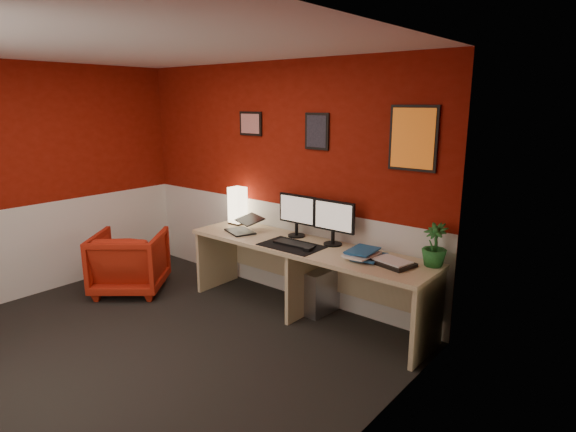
% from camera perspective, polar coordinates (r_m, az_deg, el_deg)
% --- Properties ---
extents(ground, '(4.00, 3.50, 0.01)m').
position_cam_1_polar(ground, '(4.47, -16.49, -14.91)').
color(ground, black).
rests_on(ground, ground).
extents(ceiling, '(4.00, 3.50, 0.01)m').
position_cam_1_polar(ceiling, '(3.98, -19.02, 18.79)').
color(ceiling, white).
rests_on(ceiling, ground).
extents(wall_back, '(4.00, 0.01, 2.50)m').
position_cam_1_polar(wall_back, '(5.18, -1.33, 4.23)').
color(wall_back, maroon).
rests_on(wall_back, ground).
extents(wall_left, '(0.01, 3.50, 2.50)m').
position_cam_1_polar(wall_left, '(5.80, -28.66, 3.56)').
color(wall_left, maroon).
rests_on(wall_left, ground).
extents(wall_right, '(0.01, 3.50, 2.50)m').
position_cam_1_polar(wall_right, '(2.65, 7.02, -5.00)').
color(wall_right, maroon).
rests_on(wall_right, ground).
extents(wainscot_back, '(4.00, 0.01, 1.00)m').
position_cam_1_polar(wainscot_back, '(5.35, -1.32, -3.73)').
color(wainscot_back, silver).
rests_on(wainscot_back, ground).
extents(wainscot_left, '(0.01, 3.50, 1.00)m').
position_cam_1_polar(wainscot_left, '(5.95, -27.83, -3.56)').
color(wainscot_left, silver).
rests_on(wainscot_left, ground).
extents(wainscot_right, '(0.01, 3.50, 1.00)m').
position_cam_1_polar(wainscot_right, '(2.98, 6.50, -18.81)').
color(wainscot_right, silver).
rests_on(wainscot_right, ground).
extents(desk, '(2.60, 0.65, 0.73)m').
position_cam_1_polar(desk, '(4.76, 2.08, -7.71)').
color(desk, tan).
rests_on(desk, ground).
extents(shoji_lamp, '(0.16, 0.16, 0.40)m').
position_cam_1_polar(shoji_lamp, '(5.43, -6.03, 1.14)').
color(shoji_lamp, '#FFE5B2').
rests_on(shoji_lamp, desk).
extents(laptop, '(0.39, 0.33, 0.22)m').
position_cam_1_polar(laptop, '(5.08, -5.77, -0.76)').
color(laptop, black).
rests_on(laptop, desk).
extents(monitor_left, '(0.45, 0.06, 0.58)m').
position_cam_1_polar(monitor_left, '(4.87, 1.04, 0.85)').
color(monitor_left, black).
rests_on(monitor_left, desk).
extents(monitor_right, '(0.45, 0.06, 0.58)m').
position_cam_1_polar(monitor_right, '(4.59, 5.44, 0.02)').
color(monitor_right, black).
rests_on(monitor_right, desk).
extents(desk_mat, '(0.60, 0.38, 0.01)m').
position_cam_1_polar(desk_mat, '(4.61, 0.44, -3.56)').
color(desk_mat, black).
rests_on(desk_mat, desk).
extents(keyboard, '(0.42, 0.16, 0.02)m').
position_cam_1_polar(keyboard, '(4.63, 0.76, -3.35)').
color(keyboard, black).
rests_on(keyboard, desk_mat).
extents(mouse, '(0.07, 0.11, 0.03)m').
position_cam_1_polar(mouse, '(4.46, 2.50, -3.94)').
color(mouse, black).
rests_on(mouse, desk_mat).
extents(book_bottom, '(0.27, 0.34, 0.03)m').
position_cam_1_polar(book_bottom, '(4.35, 8.17, -4.58)').
color(book_bottom, '#1F568E').
rests_on(book_bottom, desk).
extents(book_middle, '(0.25, 0.33, 0.02)m').
position_cam_1_polar(book_middle, '(4.33, 7.57, -4.32)').
color(book_middle, silver).
rests_on(book_middle, book_bottom).
extents(book_top, '(0.25, 0.33, 0.03)m').
position_cam_1_polar(book_top, '(4.35, 7.52, -3.89)').
color(book_top, '#1F568E').
rests_on(book_top, book_middle).
extents(zen_tray, '(0.40, 0.32, 0.03)m').
position_cam_1_polar(zen_tray, '(4.19, 12.34, -5.50)').
color(zen_tray, black).
rests_on(zen_tray, desk).
extents(potted_plant, '(0.25, 0.25, 0.37)m').
position_cam_1_polar(potted_plant, '(4.20, 17.10, -3.33)').
color(potted_plant, '#19591E').
rests_on(potted_plant, desk).
extents(pc_tower, '(0.23, 0.46, 0.45)m').
position_cam_1_polar(pc_tower, '(4.90, 4.10, -8.85)').
color(pc_tower, '#99999E').
rests_on(pc_tower, ground).
extents(armchair, '(1.05, 1.05, 0.69)m').
position_cam_1_polar(armchair, '(5.64, -18.38, -5.20)').
color(armchair, '#AD1E0B').
rests_on(armchair, ground).
extents(art_left, '(0.32, 0.02, 0.26)m').
position_cam_1_polar(art_left, '(5.35, -4.47, 10.94)').
color(art_left, red).
rests_on(art_left, wall_back).
extents(art_center, '(0.28, 0.02, 0.36)m').
position_cam_1_polar(art_center, '(4.78, 3.48, 10.05)').
color(art_center, black).
rests_on(art_center, wall_back).
extents(art_right, '(0.44, 0.02, 0.56)m').
position_cam_1_polar(art_right, '(4.27, 14.73, 8.96)').
color(art_right, orange).
rests_on(art_right, wall_back).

